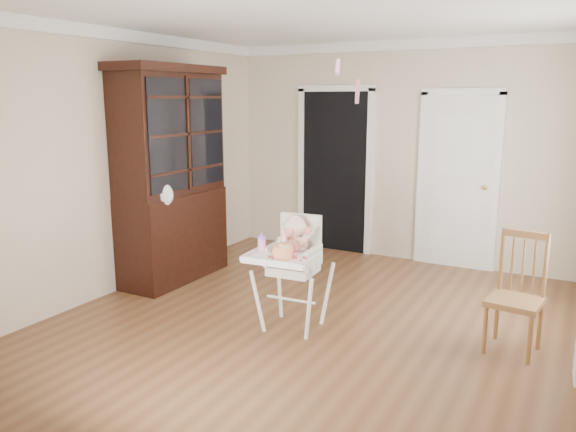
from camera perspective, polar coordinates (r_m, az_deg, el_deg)
The scene contains 14 objects.
floor at distance 5.19m, azimuth 2.50°, elevation -11.00°, with size 5.00×5.00×0.00m, color brown.
ceiling at distance 4.83m, azimuth 2.81°, elevation 19.99°, with size 5.00×5.00×0.00m, color white.
wall_back at distance 7.15m, azimuth 11.50°, elevation 6.31°, with size 4.50×4.50×0.00m, color beige.
wall_left at distance 6.14m, azimuth -16.66°, elevation 5.16°, with size 5.00×5.00×0.00m, color beige.
crown_molding at distance 4.82m, azimuth 2.80°, elevation 19.29°, with size 4.50×5.00×0.12m, color white, non-canonical shape.
doorway at distance 7.47m, azimuth 4.76°, elevation 4.88°, with size 1.06×0.05×2.22m.
closet_door at distance 6.99m, azimuth 16.83°, elevation 3.23°, with size 0.96×0.09×2.13m.
high_chair at distance 4.92m, azimuth 0.51°, elevation -4.42°, with size 0.64×0.77×1.03m.
baby at distance 4.90m, azimuth 0.65°, elevation -2.65°, with size 0.31×0.23×0.46m.
cake at distance 4.67m, azimuth -0.52°, elevation -3.65°, with size 0.22×0.22×0.10m.
sippy_cup at distance 4.84m, azimuth -2.67°, elevation -2.78°, with size 0.08×0.08×0.18m.
china_cabinet at distance 6.34m, azimuth -11.81°, elevation 4.09°, with size 0.62×1.40×2.37m.
dining_chair at distance 4.90m, azimuth 22.16°, elevation -7.65°, with size 0.44×0.44×0.97m.
streamer at distance 4.58m, azimuth 5.08°, elevation 14.89°, with size 0.03×0.50×0.02m, color #FF93C2, non-canonical shape.
Camera 1 is at (2.08, -4.30, 2.02)m, focal length 35.00 mm.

